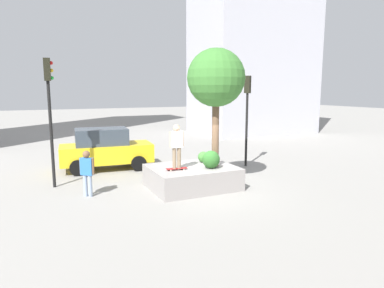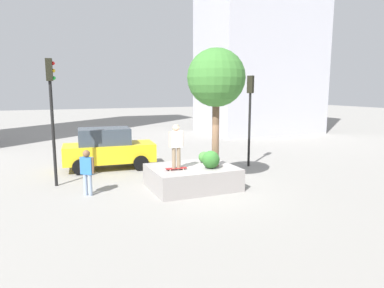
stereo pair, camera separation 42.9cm
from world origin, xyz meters
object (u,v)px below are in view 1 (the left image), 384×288
Objects in this scene: taxi_cab at (105,149)px; pedestrian_crossing at (87,170)px; skateboarder at (177,143)px; traffic_light_corner at (247,105)px; plaza_tree at (216,79)px; planter_ledge at (192,177)px; traffic_light_median at (49,102)px; skateboard at (177,169)px.

taxi_cab reaches higher than pedestrian_crossing.
traffic_light_corner is (4.93, 2.74, 1.20)m from skateboarder.
plaza_tree is at bearing -55.64° from taxi_cab.
planter_ledge is at bearing 20.96° from skateboarder.
plaza_tree is at bearing -9.70° from pedestrian_crossing.
traffic_light_median reaches higher than traffic_light_corner.
pedestrian_crossing is at bearing 165.03° from skateboarder.
taxi_cab is 0.99× the size of traffic_light_corner.
planter_ledge is at bearing -7.96° from pedestrian_crossing.
traffic_light_corner reaches higher than taxi_cab.
pedestrian_crossing is at bearing -60.68° from traffic_light_median.
taxi_cab is at bearing 118.09° from planter_ledge.
skateboarder is 0.33× the size of traffic_light_median.
traffic_light_median reaches higher than pedestrian_crossing.
pedestrian_crossing is at bearing 165.03° from skateboard.
traffic_light_corner is at bearing 13.20° from pedestrian_crossing.
skateboard is (-1.65, -0.02, -3.35)m from plaza_tree.
skateboarder is (-1.65, -0.02, -2.38)m from plaza_tree.
skateboard is (-0.77, -0.29, 0.48)m from planter_ledge.
taxi_cab is at bearing 124.36° from plaza_tree.
traffic_light_corner reaches higher than planter_ledge.
traffic_light_median is (-4.18, 2.67, 2.49)m from skateboard.
plaza_tree is 1.01× the size of traffic_light_corner.
skateboarder is 5.31m from taxi_cab.
taxi_cab is (-1.72, 4.95, -0.86)m from skateboarder.
traffic_light_corner is 9.12m from traffic_light_median.
pedestrian_crossing is (-1.43, -4.11, -0.04)m from taxi_cab.
plaza_tree is 1.02× the size of taxi_cab.
plaza_tree is at bearing -140.35° from traffic_light_corner.
plaza_tree is at bearing -24.45° from traffic_light_median.
planter_ledge is 0.72× the size of plaza_tree.
planter_ledge is at bearing -61.91° from taxi_cab.
plaza_tree is 5.88m from pedestrian_crossing.
planter_ledge is 1.67m from skateboarder.
traffic_light_median is (-9.11, -0.06, 0.31)m from traffic_light_corner.
taxi_cab reaches higher than skateboard.
plaza_tree is at bearing -17.16° from planter_ledge.
taxi_cab is 4.35m from pedestrian_crossing.
taxi_cab reaches higher than planter_ledge.
skateboarder is at bearing -14.97° from pedestrian_crossing.
skateboarder is at bearing -179.27° from plaza_tree.
traffic_light_corner reaches higher than pedestrian_crossing.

